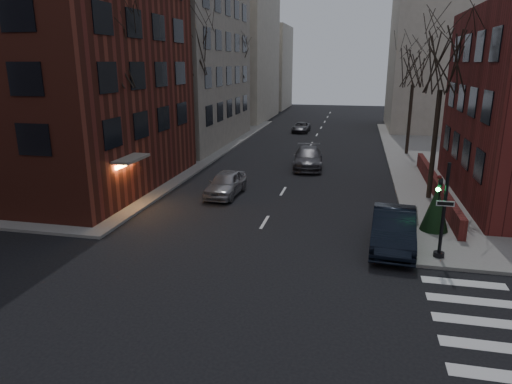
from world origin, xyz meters
The scene contains 21 objects.
ground centered at (0.00, 0.00, 0.00)m, with size 160.00×160.00×0.00m, color black.
sidewalk_far_left centered at (-29.00, 30.00, 0.07)m, with size 44.00×44.00×0.15m, color gray.
building_left_brick centered at (-15.50, 16.50, 9.00)m, with size 15.00×15.00×18.00m, color maroon.
low_wall_right centered at (9.30, 19.00, 0.65)m, with size 0.35×16.00×1.00m, color maroon.
building_distant_la centered at (-15.00, 55.00, 9.00)m, with size 14.00×16.00×18.00m, color beige.
building_distant_ra centered at (15.00, 50.00, 8.00)m, with size 14.00×14.00×16.00m, color beige.
building_distant_lb centered at (-13.00, 72.00, 7.00)m, with size 10.00×12.00×14.00m, color beige.
traffic_signal centered at (7.94, 8.99, 1.91)m, with size 0.76×0.44×4.00m.
tree_left_a centered at (-8.80, 14.00, 8.47)m, with size 4.18×4.18×10.26m.
tree_left_b centered at (-8.80, 26.00, 8.91)m, with size 4.40×4.40×10.80m.
tree_left_c centered at (-8.80, 40.00, 8.03)m, with size 3.96×3.96×9.72m.
tree_right_a centered at (8.80, 18.00, 8.03)m, with size 3.96×3.96×9.72m.
tree_right_b centered at (8.80, 32.00, 7.59)m, with size 3.74×3.74×9.18m.
streetlamp_near centered at (-8.20, 22.00, 4.24)m, with size 0.36×0.36×6.28m.
streetlamp_far centered at (-8.20, 42.00, 4.24)m, with size 0.36×0.36×6.28m.
parked_sedan centered at (6.20, 10.00, 0.86)m, with size 1.82×5.22×1.72m, color black.
car_lane_silver centered at (-3.32, 16.36, 0.75)m, with size 1.76×4.39×1.49m, color #A1A0A5.
car_lane_gray centered at (0.80, 25.09, 0.78)m, with size 2.20×5.41×1.57m, color #48474C.
car_lane_far centered at (-2.03, 43.83, 0.56)m, with size 1.86×4.03×1.12m, color #424147.
sandwich_board centered at (7.30, 12.78, 0.61)m, with size 0.41×0.58×0.92m, color white.
evergreen_shrub centered at (8.26, 12.28, 1.24)m, with size 1.31×1.31×2.19m, color black.
Camera 1 is at (4.34, -9.74, 7.95)m, focal length 32.00 mm.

